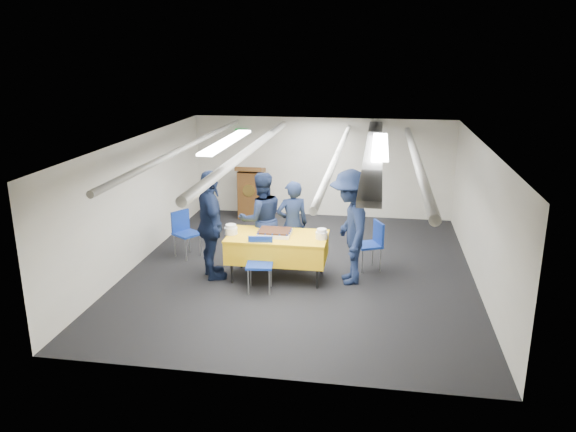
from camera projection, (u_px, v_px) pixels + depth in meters
The scene contains 14 objects.
ground at pixel (301, 269), 10.07m from camera, with size 7.00×7.00×0.00m, color black.
room_shell at pixel (310, 166), 9.92m from camera, with size 6.00×7.00×2.30m.
serving_table at pixel (277, 247), 9.55m from camera, with size 1.69×0.93×0.77m.
sheet_cake at pixel (275, 233), 9.48m from camera, with size 0.56×0.44×0.10m.
plate_stack_left at pixel (231, 230), 9.54m from camera, with size 0.22×0.22×0.17m.
plate_stack_right at pixel (322, 234), 9.30m from camera, with size 0.20×0.20×0.17m.
podium at pixel (251, 192), 13.02m from camera, with size 0.62×0.53×1.25m.
chair_near at pixel (260, 258), 9.12m from camera, with size 0.46×0.46×0.87m.
chair_right at pixel (373, 240), 9.97m from camera, with size 0.56×0.56×0.87m.
chair_left at pixel (184, 229), 10.61m from camera, with size 0.58×0.58×0.87m.
sailor_a at pixel (292, 224), 10.01m from camera, with size 0.58×0.38×1.59m, color black.
sailor_b at pixel (261, 219), 10.08m from camera, with size 0.84×0.65×1.72m, color black.
sailor_c at pixel (211, 225), 9.46m from camera, with size 1.10×0.46×1.88m, color black.
sailor_d at pixel (350, 227), 9.28m from camera, with size 1.25×0.72×1.93m, color black.
Camera 1 is at (1.27, -9.29, 3.80)m, focal length 35.00 mm.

